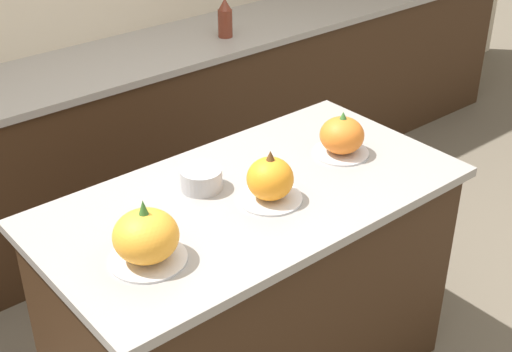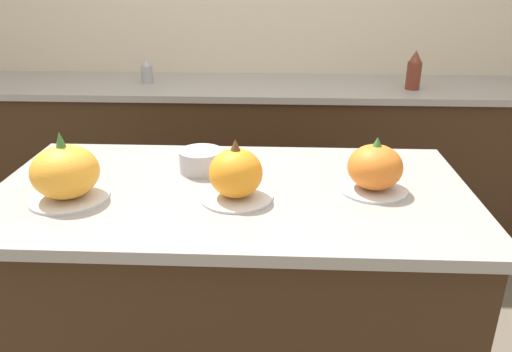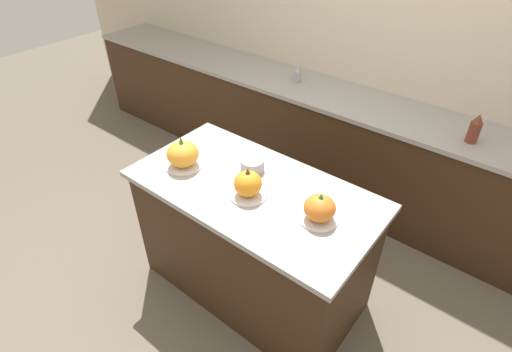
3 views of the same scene
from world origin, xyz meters
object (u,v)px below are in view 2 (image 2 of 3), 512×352
(bottle_tall, at_px, (414,71))
(bottle_short, at_px, (147,71))
(pumpkin_cake_center, at_px, (236,175))
(mixing_bowl, at_px, (201,161))
(pumpkin_cake_right, at_px, (375,169))
(pumpkin_cake_left, at_px, (65,173))

(bottle_tall, height_order, bottle_short, bottle_tall)
(bottle_short, bearing_deg, pumpkin_cake_center, -66.43)
(bottle_short, bearing_deg, mixing_bowl, -68.25)
(pumpkin_cake_right, height_order, bottle_tall, bottle_tall)
(bottle_tall, xyz_separation_m, bottle_short, (-1.45, 0.09, -0.03))
(pumpkin_cake_right, xyz_separation_m, mixing_bowl, (-0.55, 0.13, -0.03))
(pumpkin_cake_left, xyz_separation_m, mixing_bowl, (0.36, 0.23, -0.04))
(pumpkin_cake_center, height_order, mixing_bowl, pumpkin_cake_center)
(mixing_bowl, bearing_deg, bottle_tall, 49.26)
(pumpkin_cake_right, relative_size, mixing_bowl, 1.46)
(pumpkin_cake_right, bearing_deg, bottle_short, 127.69)
(pumpkin_cake_right, distance_m, bottle_short, 1.69)
(pumpkin_cake_left, height_order, pumpkin_cake_center, pumpkin_cake_left)
(pumpkin_cake_left, relative_size, pumpkin_cake_center, 1.07)
(pumpkin_cake_left, relative_size, bottle_short, 1.74)
(pumpkin_cake_right, height_order, bottle_short, pumpkin_cake_right)
(pumpkin_cake_center, bearing_deg, pumpkin_cake_right, 10.42)
(bottle_tall, bearing_deg, mixing_bowl, -130.74)
(bottle_short, distance_m, mixing_bowl, 1.30)
(pumpkin_cake_center, relative_size, bottle_short, 1.63)
(pumpkin_cake_center, bearing_deg, pumpkin_cake_left, -177.07)
(bottle_tall, relative_size, mixing_bowl, 1.41)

